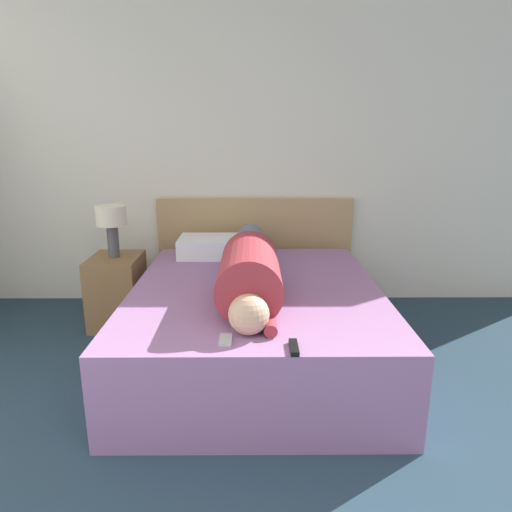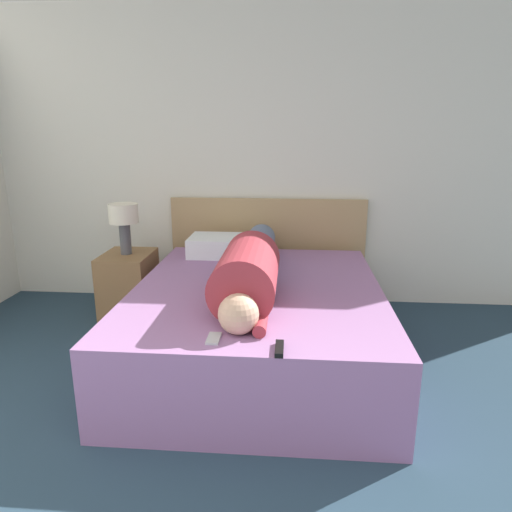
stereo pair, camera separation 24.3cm
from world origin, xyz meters
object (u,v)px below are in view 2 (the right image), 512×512
Objects in this scene: pillow_near_headboard at (220,246)px; tv_remote at (279,349)px; table_lamp at (124,218)px; bed at (258,322)px; person_lying at (251,267)px; cell_phone at (214,338)px; nightstand at (129,287)px.

pillow_near_headboard is 1.81m from tv_remote.
bed is at bearing -28.09° from table_lamp.
tv_remote is (0.22, -0.84, -0.15)m from person_lying.
tv_remote is 1.15× the size of cell_phone.
cell_phone is (-0.33, 0.10, -0.01)m from tv_remote.
table_lamp reaches higher than pillow_near_headboard.
table_lamp is 0.23× the size of person_lying.
bed is 1.41m from table_lamp.
nightstand is 0.58m from table_lamp.
table_lamp is 0.81m from pillow_near_headboard.
nightstand is 1.35m from person_lying.
bed is at bearing 79.47° from cell_phone.
tv_remote is (0.18, -0.94, 0.28)m from bed.
bed is at bearing -28.09° from nightstand.
bed is 1.11× the size of person_lying.
table_lamp is at bearing 123.95° from cell_phone.
nightstand is 1.76m from cell_phone.
pillow_near_headboard is at bearing 13.57° from nightstand.
bed is 3.53× the size of nightstand.
pillow_near_headboard is (0.75, 0.18, -0.26)m from table_lamp.
cell_phone is at bearing -98.87° from person_lying.
table_lamp is at bearing 151.91° from bed.
pillow_near_headboard is (-0.34, 0.88, -0.08)m from person_lying.
nightstand is 1.12× the size of pillow_near_headboard.
pillow_near_headboard reaches higher than nightstand.
cell_phone is (0.97, -1.44, 0.25)m from nightstand.
tv_remote is (0.55, -1.72, -0.07)m from pillow_near_headboard.
tv_remote is at bearing -49.76° from nightstand.
bed is 1.28m from nightstand.
cell_phone is (0.97, -1.44, -0.33)m from table_lamp.
bed is 15.54× the size of cell_phone.
table_lamp is 1.77m from cell_phone.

